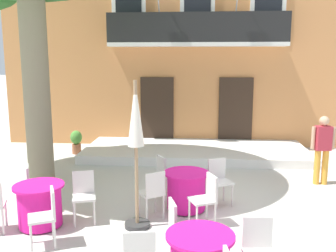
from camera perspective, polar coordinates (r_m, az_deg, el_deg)
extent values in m
plane|color=beige|center=(7.95, 6.33, -11.21)|extent=(120.00, 120.00, 0.00)
cube|color=#CC844C|center=(14.43, 4.46, 13.54)|extent=(13.00, 4.00, 7.50)
cube|color=#332319|center=(12.56, -1.66, 2.19)|extent=(1.10, 0.08, 2.30)
cube|color=#332319|center=(12.56, 10.23, 2.03)|extent=(1.10, 0.08, 2.30)
cube|color=silver|center=(12.69, -6.01, 18.08)|extent=(1.10, 0.08, 1.90)
cube|color=black|center=(12.66, -6.03, 18.09)|extent=(0.84, 0.04, 1.60)
cube|color=silver|center=(12.49, 4.50, 18.23)|extent=(1.10, 0.08, 1.90)
cube|color=black|center=(12.46, 4.50, 18.25)|extent=(0.84, 0.04, 1.60)
cube|color=silver|center=(12.67, 15.01, 17.81)|extent=(1.10, 0.08, 1.90)
cube|color=black|center=(12.64, 15.03, 17.83)|extent=(0.84, 0.04, 1.60)
cube|color=silver|center=(12.08, 4.41, 12.26)|extent=(5.60, 0.65, 0.12)
cube|color=black|center=(11.82, 4.44, 14.79)|extent=(5.60, 0.06, 0.90)
cylinder|color=#995638|center=(12.34, -6.60, 13.17)|extent=(0.32, 0.32, 0.31)
ellipsoid|color=#4C8E38|center=(12.37, -6.64, 14.90)|extent=(0.42, 0.42, 0.44)
cylinder|color=slate|center=(12.12, 4.43, 13.23)|extent=(0.30, 0.30, 0.29)
ellipsoid|color=#2D7533|center=(12.14, 4.45, 14.81)|extent=(0.39, 0.39, 0.38)
cylinder|color=#47423D|center=(12.33, 15.45, 12.76)|extent=(0.34, 0.34, 0.25)
ellipsoid|color=#38843D|center=(12.35, 15.52, 14.15)|extent=(0.44, 0.44, 0.35)
cube|color=silver|center=(11.43, 4.18, -3.87)|extent=(6.64, 2.62, 0.25)
cylinder|color=#7F755B|center=(8.91, -19.33, 4.74)|extent=(0.58, 0.58, 4.27)
cylinder|color=#DB1984|center=(7.34, 2.79, -9.92)|extent=(0.74, 0.74, 0.68)
cylinder|color=#DB1984|center=(7.22, 2.81, -7.16)|extent=(0.86, 0.86, 0.04)
cylinder|color=#2D2823|center=(7.47, 2.76, -12.48)|extent=(0.44, 0.44, 0.03)
cylinder|color=silver|center=(7.64, 9.75, -10.39)|extent=(0.04, 0.04, 0.45)
cylinder|color=silver|center=(7.48, 7.46, -10.77)|extent=(0.04, 0.04, 0.45)
cylinder|color=silver|center=(7.92, 8.49, -9.61)|extent=(0.04, 0.04, 0.45)
cylinder|color=silver|center=(7.76, 6.26, -9.96)|extent=(0.04, 0.04, 0.45)
cube|color=silver|center=(7.62, 8.03, -8.45)|extent=(0.53, 0.53, 0.04)
cube|color=silver|center=(7.70, 7.43, -6.44)|extent=(0.36, 0.20, 0.42)
cylinder|color=silver|center=(8.23, 0.72, -8.73)|extent=(0.04, 0.04, 0.45)
cylinder|color=silver|center=(7.94, 1.83, -9.44)|extent=(0.04, 0.04, 0.45)
cylinder|color=silver|center=(8.09, -1.46, -9.07)|extent=(0.04, 0.04, 0.45)
cylinder|color=silver|center=(7.80, -0.41, -9.81)|extent=(0.04, 0.04, 0.45)
cube|color=silver|center=(7.93, 0.17, -7.58)|extent=(0.55, 0.55, 0.04)
cube|color=silver|center=(7.79, -1.02, -6.15)|extent=(0.23, 0.35, 0.42)
cylinder|color=silver|center=(7.14, -4.44, -11.78)|extent=(0.04, 0.04, 0.45)
cylinder|color=silver|center=(7.27, -1.93, -11.33)|extent=(0.04, 0.04, 0.45)
cylinder|color=silver|center=(6.85, -3.26, -12.73)|extent=(0.04, 0.04, 0.45)
cylinder|color=silver|center=(6.99, -0.67, -12.24)|extent=(0.04, 0.04, 0.45)
cube|color=silver|center=(6.97, -2.59, -10.15)|extent=(0.55, 0.55, 0.04)
cube|color=silver|center=(6.74, -1.94, -8.78)|extent=(0.34, 0.24, 0.42)
cylinder|color=silver|center=(6.54, 4.41, -13.88)|extent=(0.04, 0.04, 0.45)
cylinder|color=silver|center=(6.83, 3.26, -12.80)|extent=(0.04, 0.04, 0.45)
cylinder|color=silver|center=(6.67, 7.17, -13.43)|extent=(0.04, 0.04, 0.45)
cylinder|color=silver|center=(6.96, 5.91, -12.40)|extent=(0.04, 0.04, 0.45)
cube|color=silver|center=(6.66, 5.22, -11.18)|extent=(0.53, 0.53, 0.04)
cube|color=silver|center=(6.65, 6.69, -9.12)|extent=(0.19, 0.36, 0.42)
cylinder|color=#DB1984|center=(7.00, -18.91, -11.48)|extent=(0.74, 0.74, 0.68)
cylinder|color=#DB1984|center=(6.88, -19.09, -8.60)|extent=(0.86, 0.86, 0.04)
cylinder|color=#2D2823|center=(7.14, -18.75, -14.13)|extent=(0.44, 0.44, 0.03)
cylinder|color=silver|center=(6.85, -11.14, -12.91)|extent=(0.04, 0.04, 0.45)
cylinder|color=silver|center=(6.86, -14.05, -13.01)|extent=(0.04, 0.04, 0.45)
cylinder|color=silver|center=(7.17, -11.21, -11.86)|extent=(0.04, 0.04, 0.45)
cylinder|color=silver|center=(7.17, -13.99, -11.95)|extent=(0.04, 0.04, 0.45)
cube|color=silver|center=(6.92, -12.68, -10.55)|extent=(0.50, 0.50, 0.04)
cube|color=silver|center=(7.01, -12.75, -8.28)|extent=(0.38, 0.15, 0.42)
cylinder|color=silver|center=(7.92, -17.74, -9.99)|extent=(0.04, 0.04, 0.45)
cylinder|color=silver|center=(7.60, -17.63, -10.85)|extent=(0.04, 0.04, 0.45)
cylinder|color=silver|center=(7.92, -20.23, -10.14)|extent=(0.04, 0.04, 0.45)
cylinder|color=silver|center=(7.60, -20.24, -11.00)|extent=(0.04, 0.04, 0.45)
cube|color=silver|center=(7.68, -19.07, -8.77)|extent=(0.53, 0.53, 0.04)
cube|color=silver|center=(7.61, -20.53, -7.21)|extent=(0.19, 0.36, 0.42)
cylinder|color=silver|center=(7.28, -23.43, -12.18)|extent=(0.04, 0.04, 0.45)
cylinder|color=silver|center=(6.97, -23.81, -13.21)|extent=(0.04, 0.04, 0.45)
cylinder|color=silver|center=(6.21, -20.11, -15.86)|extent=(0.04, 0.04, 0.45)
cylinder|color=silver|center=(6.52, -20.17, -14.58)|extent=(0.04, 0.04, 0.45)
cylinder|color=silver|center=(6.22, -16.86, -15.64)|extent=(0.04, 0.04, 0.45)
cylinder|color=silver|center=(6.53, -17.09, -14.37)|extent=(0.04, 0.04, 0.45)
cube|color=silver|center=(6.27, -18.68, -13.07)|extent=(0.53, 0.53, 0.04)
cube|color=silver|center=(6.19, -17.11, -10.99)|extent=(0.20, 0.36, 0.42)
cylinder|color=#DB1984|center=(4.82, 4.93, -16.31)|extent=(0.86, 0.86, 0.04)
cylinder|color=silver|center=(5.88, 3.80, -16.76)|extent=(0.04, 0.04, 0.45)
cylinder|color=silver|center=(5.60, 4.79, -18.28)|extent=(0.04, 0.04, 0.45)
cylinder|color=silver|center=(5.81, 0.42, -17.11)|extent=(0.04, 0.04, 0.45)
cylinder|color=silver|center=(5.52, 1.22, -18.68)|extent=(0.04, 0.04, 0.45)
cube|color=silver|center=(5.59, 2.58, -15.47)|extent=(0.50, 0.50, 0.04)
cube|color=silver|center=(5.45, 0.71, -13.47)|extent=(0.15, 0.38, 0.42)
cube|color=silver|center=(4.62, -4.36, -18.12)|extent=(0.38, 0.10, 0.42)
cube|color=silver|center=(5.12, 13.45, -15.42)|extent=(0.38, 0.07, 0.42)
cylinder|color=#997A56|center=(6.36, -4.85, -4.57)|extent=(0.06, 0.06, 2.55)
cylinder|color=#333333|center=(6.78, -4.69, -14.72)|extent=(0.44, 0.44, 0.08)
cone|color=silver|center=(6.21, -4.95, 1.91)|extent=(0.28, 0.28, 1.10)
cylinder|color=#995638|center=(11.95, -13.73, -3.39)|extent=(0.27, 0.27, 0.30)
ellipsoid|color=#4C8E38|center=(11.87, -13.80, -1.69)|extent=(0.35, 0.35, 0.42)
cylinder|color=gold|center=(9.44, 21.72, -5.81)|extent=(0.14, 0.14, 0.82)
cylinder|color=gold|center=(9.49, 22.76, -5.79)|extent=(0.14, 0.14, 0.82)
cube|color=#B72D3D|center=(9.31, 22.52, -1.70)|extent=(0.37, 0.27, 0.56)
sphere|color=tan|center=(9.24, 22.69, 0.72)|extent=(0.22, 0.22, 0.22)
cylinder|color=tan|center=(9.24, 21.23, -1.70)|extent=(0.09, 0.09, 0.52)
cylinder|color=tan|center=(9.38, 23.80, -1.71)|extent=(0.09, 0.09, 0.52)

